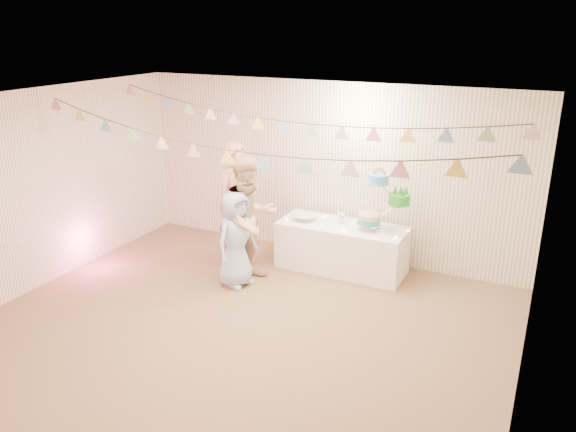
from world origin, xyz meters
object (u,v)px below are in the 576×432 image
at_px(person_child, 236,239).
at_px(person_adult_b, 250,220).
at_px(cake_stand, 383,196).
at_px(person_adult_a, 239,205).
at_px(table, 342,247).

bearing_deg(person_child, person_adult_b, -12.63).
relative_size(person_adult_b, person_child, 1.34).
bearing_deg(cake_stand, person_adult_b, -148.60).
bearing_deg(person_adult_a, person_adult_b, -103.18).
distance_m(table, person_adult_b, 1.43).
bearing_deg(person_adult_a, cake_stand, -42.99).
distance_m(person_adult_a, person_child, 0.72).
bearing_deg(person_adult_b, table, -23.47).
height_order(table, cake_stand, cake_stand).
relative_size(cake_stand, person_adult_b, 0.46).
bearing_deg(table, person_adult_b, -138.01).
bearing_deg(cake_stand, person_child, -145.44).
distance_m(cake_stand, person_adult_a, 2.03).
bearing_deg(table, person_adult_a, -161.21).
distance_m(cake_stand, person_child, 2.05).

